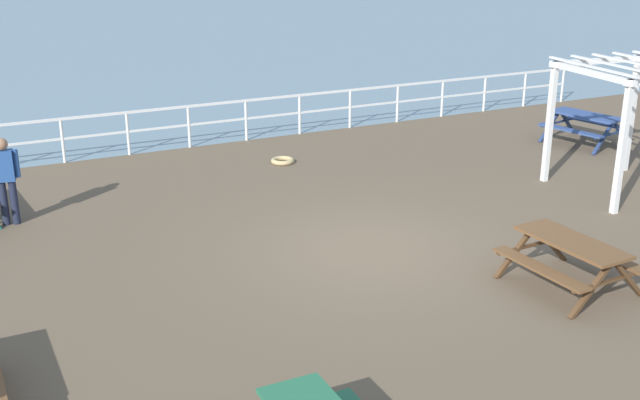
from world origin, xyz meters
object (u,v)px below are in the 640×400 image
picnic_table_far_left (585,121)px  visitor (5,176)px  picnic_table_near_right (571,252)px  lattice_pergola (631,97)px

picnic_table_far_left → visitor: bearing=75.8°
picnic_table_near_right → picnic_table_far_left: bearing=-48.6°
visitor → lattice_pergola: size_ratio=0.60×
picnic_table_far_left → lattice_pergola: 4.01m
visitor → lattice_pergola: lattice_pergola is taller
picnic_table_near_right → picnic_table_far_left: 8.96m
picnic_table_far_left → lattice_pergola: size_ratio=0.75×
picnic_table_near_right → lattice_pergola: 5.54m
picnic_table_near_right → visitor: (-7.39, 6.70, 0.36)m
picnic_table_far_left → visitor: (-13.79, 0.44, 0.36)m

